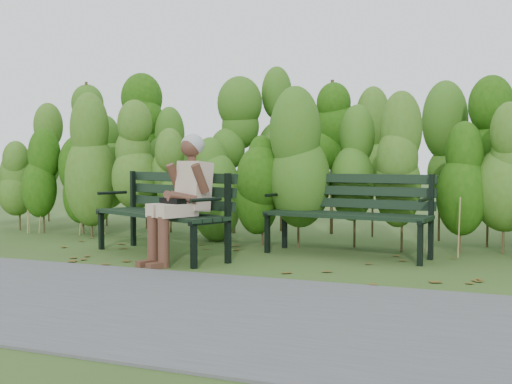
% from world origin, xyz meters
% --- Properties ---
extents(ground, '(80.00, 80.00, 0.00)m').
position_xyz_m(ground, '(0.00, 0.00, 0.00)').
color(ground, '#31461B').
extents(footpath, '(60.00, 2.50, 0.01)m').
position_xyz_m(footpath, '(0.00, -2.20, 0.01)').
color(footpath, '#474749').
rests_on(footpath, ground).
extents(hedge_band, '(11.04, 1.67, 2.42)m').
position_xyz_m(hedge_band, '(0.00, 1.86, 1.26)').
color(hedge_band, '#47381E').
rests_on(hedge_band, ground).
extents(leaf_litter, '(5.63, 2.18, 0.01)m').
position_xyz_m(leaf_litter, '(0.04, -0.26, 0.00)').
color(leaf_litter, brown).
rests_on(leaf_litter, ground).
extents(bench_left, '(2.05, 1.40, 0.98)m').
position_xyz_m(bench_left, '(-1.00, 0.02, 0.58)').
color(bench_left, black).
rests_on(bench_left, ground).
extents(bench_right, '(2.00, 0.91, 0.97)m').
position_xyz_m(bench_right, '(1.02, 0.79, 0.57)').
color(bench_right, black).
rests_on(bench_right, ground).
extents(seated_woman, '(0.67, 0.87, 1.41)m').
position_xyz_m(seated_woman, '(-0.56, -0.41, 0.80)').
color(seated_woman, '#C8AB93').
rests_on(seated_woman, ground).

